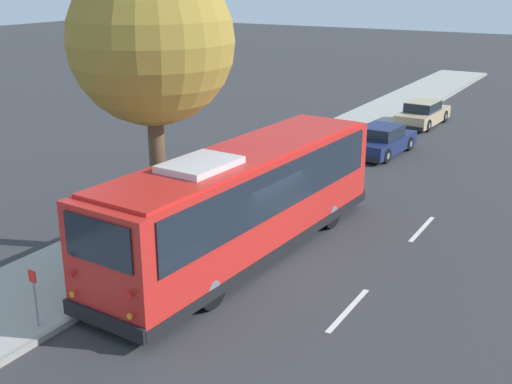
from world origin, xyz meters
TOP-DOWN VIEW (x-y plane):
  - ground_plane at (0.00, 0.00)m, footprint 160.00×160.00m
  - sidewalk_slab at (0.00, 3.97)m, footprint 80.00×3.55m
  - curb_strip at (0.00, 2.13)m, footprint 80.00×0.14m
  - shuttle_bus at (0.30, 0.70)m, footprint 11.16×3.05m
  - parked_sedan_navy at (12.70, 1.12)m, footprint 4.24×2.05m
  - parked_sedan_tan at (19.40, 1.23)m, footprint 4.48×1.85m
  - street_tree at (-0.68, 2.84)m, footprint 4.37×4.37m
  - sign_post_near at (-5.65, 2.51)m, footprint 0.06×0.22m
  - sign_post_far at (-3.85, 2.51)m, footprint 0.06×0.06m
  - fire_hydrant at (6.95, 2.54)m, footprint 0.22×0.22m
  - lane_stripe_mid at (-1.22, -3.13)m, footprint 2.40×0.14m
  - lane_stripe_ahead at (4.78, -3.13)m, footprint 2.40×0.14m

SIDE VIEW (x-z plane):
  - ground_plane at x=0.00m, z-range 0.00..0.00m
  - lane_stripe_mid at x=-1.22m, z-range 0.00..0.01m
  - lane_stripe_ahead at x=4.78m, z-range 0.00..0.01m
  - sidewalk_slab at x=0.00m, z-range 0.00..0.15m
  - curb_strip at x=0.00m, z-range 0.00..0.15m
  - fire_hydrant at x=6.95m, z-range 0.15..0.96m
  - parked_sedan_navy at x=12.70m, z-range -0.05..1.25m
  - parked_sedan_tan at x=19.40m, z-range -0.05..1.25m
  - sign_post_far at x=-3.85m, z-range 0.15..1.21m
  - sign_post_near at x=-5.65m, z-range 0.17..1.53m
  - shuttle_bus at x=0.30m, z-range 0.11..3.36m
  - street_tree at x=-0.68m, z-range 1.91..10.58m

